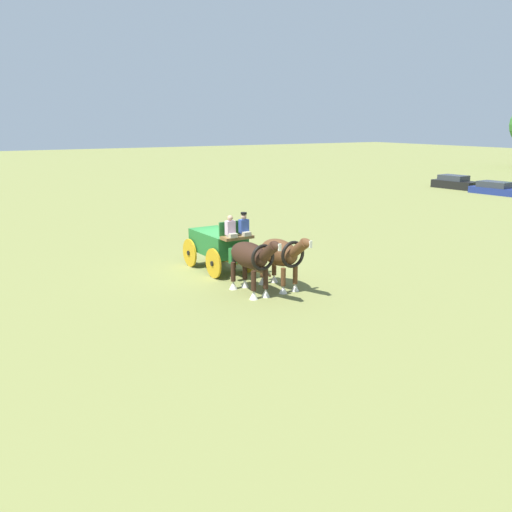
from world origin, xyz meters
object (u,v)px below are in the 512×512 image
Objects in this scene: draft_horse_off at (251,257)px; parked_vehicle_b at (496,189)px; parked_vehicle_a at (454,183)px; draft_horse_near at (281,254)px; show_wagon at (220,244)px.

draft_horse_off is 35.39m from parked_vehicle_b.
parked_vehicle_a is at bearing 175.66° from parked_vehicle_b.
draft_horse_near is 36.66m from parked_vehicle_a.
show_wagon is 33.62m from parked_vehicle_b.
show_wagon is at bearing -72.10° from parked_vehicle_b.
draft_horse_near is 0.98× the size of draft_horse_off.
parked_vehicle_b is at bearing 107.90° from show_wagon.
parked_vehicle_b is at bearing 113.85° from draft_horse_near.
draft_horse_off reaches higher than parked_vehicle_b.
draft_horse_near is at bearing -59.60° from parked_vehicle_a.
parked_vehicle_a is at bearing 119.46° from draft_horse_off.
draft_horse_near is 0.68× the size of parked_vehicle_b.
draft_horse_near is 1.30m from draft_horse_off.
parked_vehicle_a is at bearing 120.40° from draft_horse_near.
parked_vehicle_b is at bearing -4.34° from parked_vehicle_a.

